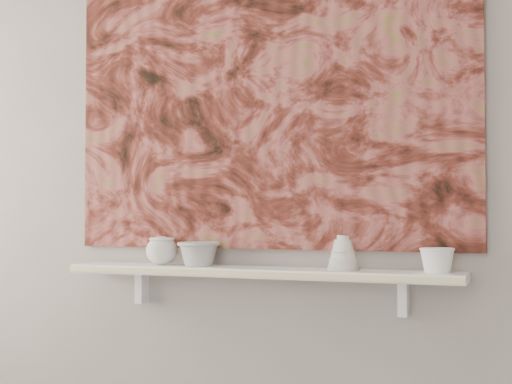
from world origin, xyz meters
The scene contains 11 objects.
wall_back centered at (0.00, 1.60, 1.35)m, with size 3.60×3.60×0.00m, color gray.
shelf centered at (0.00, 1.51, 0.92)m, with size 1.40×0.18×0.03m, color white.
shelf_stripe centered at (0.00, 1.41, 0.92)m, with size 1.40×0.01×0.02m, color beige.
bracket_left centered at (-0.49, 1.57, 0.84)m, with size 0.03×0.06×0.12m, color white.
bracket_right centered at (0.49, 1.57, 0.84)m, with size 0.03×0.06×0.12m, color white.
painting centered at (0.00, 1.59, 1.54)m, with size 1.50×0.03×1.10m, color #5C2219.
house_motif centered at (0.45, 1.57, 1.23)m, with size 0.09×0.00×0.08m, color black.
bowl_grey centered at (-0.22, 1.51, 0.97)m, with size 0.15×0.15×0.09m, color #9E9E9C, non-canonical shape.
cup_cream centered at (-0.37, 1.51, 0.98)m, with size 0.11×0.11×0.10m, color beige, non-canonical shape.
bell_vessel centered at (0.30, 1.51, 0.99)m, with size 0.11×0.11×0.12m, color beige, non-canonical shape.
bowl_white centered at (0.61, 1.51, 0.97)m, with size 0.11×0.11×0.08m, color white, non-canonical shape.
Camera 1 is at (0.88, -0.79, 1.11)m, focal length 50.00 mm.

